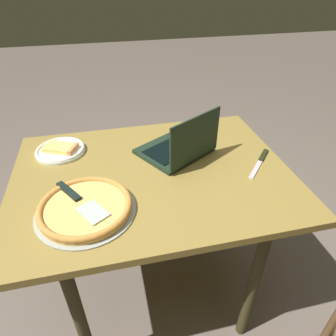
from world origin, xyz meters
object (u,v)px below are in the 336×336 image
Objects in this scene: pizza_tray at (85,208)px; table_knife at (261,160)px; pizza_plate at (61,150)px; laptop at (180,147)px; dining_table at (153,188)px.

pizza_tray reaches higher than table_knife.
pizza_plate is at bearing -75.62° from pizza_tray.
table_knife is (-0.75, -0.15, -0.02)m from pizza_tray.
laptop is at bearing 164.63° from pizza_plate.
table_knife is (-0.86, 0.27, -0.01)m from pizza_plate.
laptop is at bearing -144.86° from dining_table.
pizza_tray is 1.80× the size of table_knife.
pizza_tray is (-0.11, 0.43, 0.01)m from pizza_plate.
dining_table is 0.22m from laptop.
pizza_plate is at bearing -17.61° from table_knife.
laptop is 1.94× the size of table_knife.
pizza_plate is at bearing -15.37° from laptop.
dining_table is 0.46m from pizza_plate.
pizza_tray is at bearing 33.83° from dining_table.
laptop is at bearing -21.01° from table_knife.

